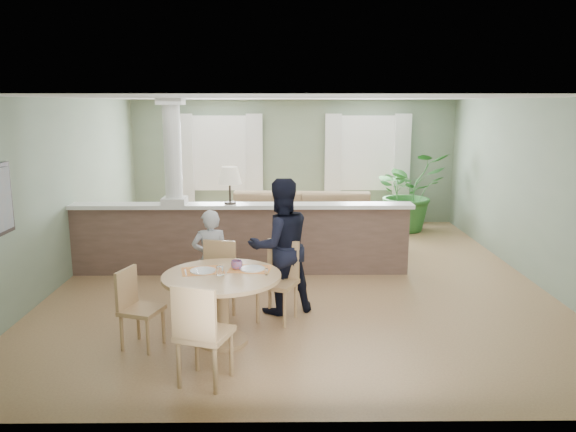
{
  "coord_description": "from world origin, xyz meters",
  "views": [
    {
      "loc": [
        -0.25,
        -8.27,
        2.63
      ],
      "look_at": [
        -0.17,
        -1.0,
        1.16
      ],
      "focal_mm": 35.0,
      "sensor_mm": 36.0,
      "label": 1
    }
  ],
  "objects_px": {
    "chair_far_man": "(279,277)",
    "dining_table": "(222,288)",
    "chair_near": "(201,330)",
    "chair_far_boy": "(217,277)",
    "chair_side": "(136,304)",
    "sofa": "(301,222)",
    "houseplant": "(409,192)",
    "child_person": "(211,260)",
    "man_person": "(280,246)"
  },
  "relations": [
    {
      "from": "chair_near",
      "to": "child_person",
      "type": "distance_m",
      "value": 2.07
    },
    {
      "from": "chair_far_man",
      "to": "chair_far_boy",
      "type": "bearing_deg",
      "value": -159.05
    },
    {
      "from": "chair_far_boy",
      "to": "man_person",
      "type": "distance_m",
      "value": 0.88
    },
    {
      "from": "chair_far_boy",
      "to": "dining_table",
      "type": "bearing_deg",
      "value": -66.76
    },
    {
      "from": "man_person",
      "to": "houseplant",
      "type": "bearing_deg",
      "value": -140.47
    },
    {
      "from": "sofa",
      "to": "chair_near",
      "type": "xyz_separation_m",
      "value": [
        -1.09,
        -5.1,
        0.07
      ]
    },
    {
      "from": "sofa",
      "to": "houseplant",
      "type": "relative_size",
      "value": 2.06
    },
    {
      "from": "houseplant",
      "to": "chair_near",
      "type": "bearing_deg",
      "value": -117.21
    },
    {
      "from": "houseplant",
      "to": "child_person",
      "type": "height_order",
      "value": "houseplant"
    },
    {
      "from": "sofa",
      "to": "chair_far_man",
      "type": "height_order",
      "value": "sofa"
    },
    {
      "from": "houseplant",
      "to": "chair_side",
      "type": "distance_m",
      "value": 7.08
    },
    {
      "from": "dining_table",
      "to": "child_person",
      "type": "relative_size",
      "value": 1.0
    },
    {
      "from": "chair_far_boy",
      "to": "chair_side",
      "type": "height_order",
      "value": "chair_far_boy"
    },
    {
      "from": "chair_far_man",
      "to": "child_person",
      "type": "height_order",
      "value": "child_person"
    },
    {
      "from": "sofa",
      "to": "man_person",
      "type": "relative_size",
      "value": 1.96
    },
    {
      "from": "sofa",
      "to": "chair_far_man",
      "type": "bearing_deg",
      "value": -92.62
    },
    {
      "from": "sofa",
      "to": "child_person",
      "type": "height_order",
      "value": "child_person"
    },
    {
      "from": "man_person",
      "to": "chair_far_man",
      "type": "bearing_deg",
      "value": 66.3
    },
    {
      "from": "chair_far_boy",
      "to": "child_person",
      "type": "bearing_deg",
      "value": 121.61
    },
    {
      "from": "houseplant",
      "to": "child_person",
      "type": "bearing_deg",
      "value": -128.14
    },
    {
      "from": "sofa",
      "to": "man_person",
      "type": "distance_m",
      "value": 3.19
    },
    {
      "from": "houseplant",
      "to": "chair_near",
      "type": "xyz_separation_m",
      "value": [
        -3.38,
        -6.57,
        -0.26
      ]
    },
    {
      "from": "chair_far_man",
      "to": "chair_side",
      "type": "relative_size",
      "value": 1.11
    },
    {
      "from": "sofa",
      "to": "chair_far_man",
      "type": "relative_size",
      "value": 3.48
    },
    {
      "from": "houseplant",
      "to": "chair_far_boy",
      "type": "bearing_deg",
      "value": -125.28
    },
    {
      "from": "houseplant",
      "to": "chair_far_boy",
      "type": "xyz_separation_m",
      "value": [
        -3.43,
        -4.84,
        -0.29
      ]
    },
    {
      "from": "houseplant",
      "to": "chair_far_man",
      "type": "relative_size",
      "value": 1.69
    },
    {
      "from": "houseplant",
      "to": "chair_far_boy",
      "type": "distance_m",
      "value": 5.94
    },
    {
      "from": "sofa",
      "to": "chair_far_boy",
      "type": "relative_size",
      "value": 3.53
    },
    {
      "from": "chair_near",
      "to": "chair_side",
      "type": "relative_size",
      "value": 1.16
    },
    {
      "from": "chair_far_man",
      "to": "dining_table",
      "type": "bearing_deg",
      "value": -108.18
    },
    {
      "from": "child_person",
      "to": "man_person",
      "type": "distance_m",
      "value": 0.93
    },
    {
      "from": "man_person",
      "to": "sofa",
      "type": "bearing_deg",
      "value": -117.2
    },
    {
      "from": "houseplant",
      "to": "dining_table",
      "type": "relative_size",
      "value": 1.26
    },
    {
      "from": "sofa",
      "to": "chair_side",
      "type": "relative_size",
      "value": 3.86
    },
    {
      "from": "houseplant",
      "to": "child_person",
      "type": "xyz_separation_m",
      "value": [
        -3.54,
        -4.51,
        -0.17
      ]
    },
    {
      "from": "chair_near",
      "to": "man_person",
      "type": "distance_m",
      "value": 2.1
    },
    {
      "from": "chair_far_boy",
      "to": "chair_side",
      "type": "xyz_separation_m",
      "value": [
        -0.79,
        -0.84,
        -0.05
      ]
    },
    {
      "from": "dining_table",
      "to": "houseplant",
      "type": "bearing_deg",
      "value": 59.54
    },
    {
      "from": "dining_table",
      "to": "chair_far_man",
      "type": "height_order",
      "value": "chair_far_man"
    },
    {
      "from": "chair_far_boy",
      "to": "man_person",
      "type": "relative_size",
      "value": 0.56
    },
    {
      "from": "dining_table",
      "to": "man_person",
      "type": "height_order",
      "value": "man_person"
    },
    {
      "from": "houseplant",
      "to": "chair_near",
      "type": "height_order",
      "value": "houseplant"
    },
    {
      "from": "chair_near",
      "to": "chair_far_man",
      "type": "bearing_deg",
      "value": -94.87
    },
    {
      "from": "chair_side",
      "to": "dining_table",
      "type": "bearing_deg",
      "value": -65.26
    },
    {
      "from": "dining_table",
      "to": "chair_side",
      "type": "height_order",
      "value": "dining_table"
    },
    {
      "from": "dining_table",
      "to": "chair_near",
      "type": "bearing_deg",
      "value": -95.7
    },
    {
      "from": "chair_far_boy",
      "to": "child_person",
      "type": "relative_size",
      "value": 0.73
    },
    {
      "from": "houseplant",
      "to": "dining_table",
      "type": "bearing_deg",
      "value": -120.46
    },
    {
      "from": "man_person",
      "to": "chair_side",
      "type": "bearing_deg",
      "value": 13.16
    }
  ]
}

